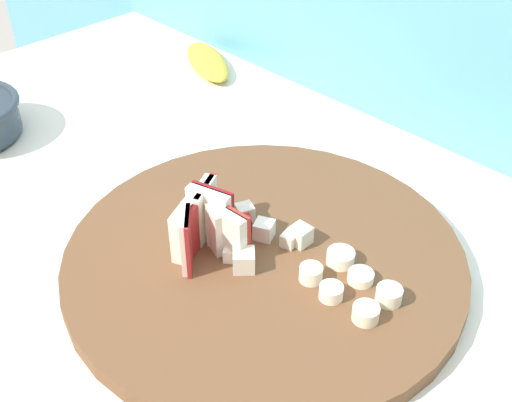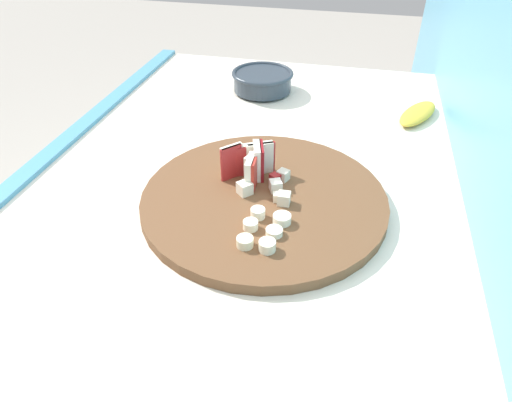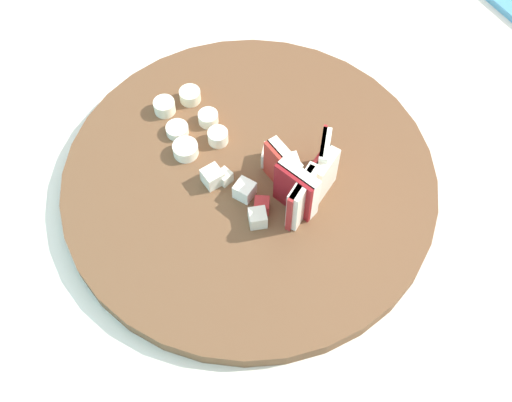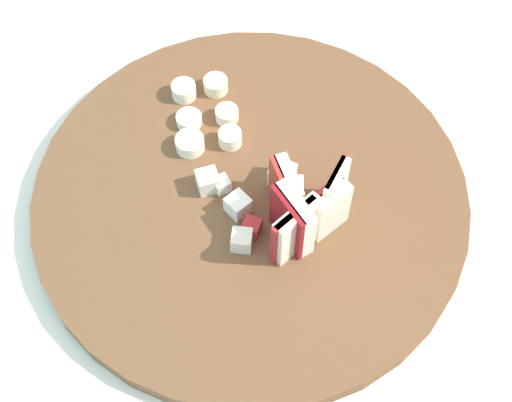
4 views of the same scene
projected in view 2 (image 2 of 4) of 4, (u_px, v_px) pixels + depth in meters
The scene contains 8 objects.
tiled_countertop at pixel (241, 335), 1.11m from camera, with size 1.24×0.80×0.94m.
tile_backsplash at pixel (448, 289), 0.88m from camera, with size 2.40×0.04×1.47m, color #5BA3C1.
cutting_board at pixel (264, 199), 0.77m from camera, with size 0.41×0.41×0.02m, color brown.
apple_wedge_fan at pixel (250, 163), 0.79m from camera, with size 0.08×0.09×0.06m.
apple_dice_pile at pixel (269, 187), 0.76m from camera, with size 0.09×0.09×0.02m.
banana_slice_rows at pixel (264, 229), 0.68m from camera, with size 0.09×0.07×0.02m.
ceramic_bowl at pixel (262, 80), 1.14m from camera, with size 0.15×0.15×0.05m.
banana_peel at pixel (418, 113), 1.03m from camera, with size 0.15×0.05×0.02m, color gold.
Camera 2 is at (0.67, 0.19, 1.39)m, focal length 31.90 mm.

